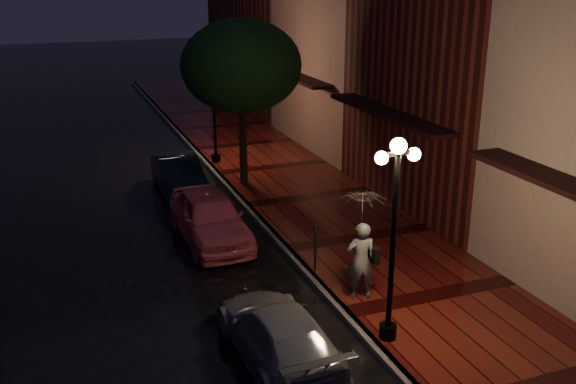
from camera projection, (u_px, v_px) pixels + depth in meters
name	position (u px, v px, depth m)	size (l,w,h in m)	color
ground	(287.00, 253.00, 17.79)	(120.00, 120.00, 0.00)	black
sidewalk	(360.00, 239.00, 18.52)	(4.50, 60.00, 0.15)	#410D0B
curb	(287.00, 251.00, 17.77)	(0.25, 60.00, 0.15)	#595451
storefront_mid	(473.00, 35.00, 20.11)	(5.00, 8.00, 11.00)	#511914
storefront_far	(357.00, 42.00, 27.50)	(5.00, 8.00, 9.00)	#8C5951
storefront_extra	(277.00, 16.00, 36.17)	(5.00, 12.00, 10.00)	#511914
streetlamp_near	(394.00, 229.00, 12.64)	(0.96, 0.36, 4.31)	black
streetlamp_far	(214.00, 101.00, 25.00)	(0.96, 0.36, 4.31)	black
street_tree	(242.00, 69.00, 21.90)	(4.16, 4.16, 5.80)	black
pink_car	(210.00, 217.00, 18.37)	(1.72, 4.29, 1.46)	#D85968
navy_car	(179.00, 175.00, 22.40)	(1.38, 3.96, 1.31)	black
silver_car	(279.00, 334.00, 12.74)	(1.67, 4.10, 1.19)	#939299
woman_with_umbrella	(362.00, 229.00, 14.54)	(1.09, 1.11, 2.63)	silver
parking_meter	(316.00, 243.00, 16.18)	(0.13, 0.11, 1.27)	black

